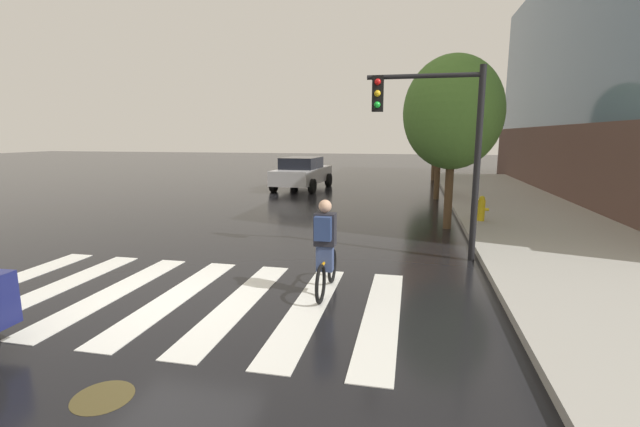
% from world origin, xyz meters
% --- Properties ---
extents(ground_plane, '(120.00, 120.00, 0.00)m').
position_xyz_m(ground_plane, '(0.00, 0.00, 0.00)').
color(ground_plane, black).
extents(crosswalk_stripes, '(7.64, 3.96, 0.01)m').
position_xyz_m(crosswalk_stripes, '(0.04, 0.00, 0.01)').
color(crosswalk_stripes, silver).
rests_on(crosswalk_stripes, ground).
extents(manhole_cover, '(0.64, 0.64, 0.01)m').
position_xyz_m(manhole_cover, '(0.83, -2.77, 0.00)').
color(manhole_cover, '#473D1E').
rests_on(manhole_cover, ground).
extents(sedan_mid, '(2.50, 4.90, 1.65)m').
position_xyz_m(sedan_mid, '(-1.63, 15.30, 0.85)').
color(sedan_mid, '#B7B7BC').
rests_on(sedan_mid, ground).
extents(cyclist, '(0.36, 1.71, 1.69)m').
position_xyz_m(cyclist, '(2.56, 0.69, 0.84)').
color(cyclist, black).
rests_on(cyclist, ground).
extents(traffic_light_near, '(2.47, 0.28, 4.20)m').
position_xyz_m(traffic_light_near, '(4.50, 3.42, 2.86)').
color(traffic_light_near, black).
rests_on(traffic_light_near, ground).
extents(fire_hydrant, '(0.33, 0.22, 0.78)m').
position_xyz_m(fire_hydrant, '(6.10, 7.50, 0.53)').
color(fire_hydrant, gold).
rests_on(fire_hydrant, sidewalk).
extents(street_tree_near, '(2.82, 2.82, 5.02)m').
position_xyz_m(street_tree_near, '(5.05, 6.82, 3.39)').
color(street_tree_near, '#4C3823').
rests_on(street_tree_near, ground).
extents(street_tree_mid, '(2.92, 2.92, 5.19)m').
position_xyz_m(street_tree_mid, '(5.03, 13.00, 3.50)').
color(street_tree_mid, '#4C3823').
rests_on(street_tree_mid, ground).
extents(street_tree_far, '(3.17, 3.17, 5.64)m').
position_xyz_m(street_tree_far, '(5.23, 21.33, 3.81)').
color(street_tree_far, '#4C3823').
rests_on(street_tree_far, ground).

